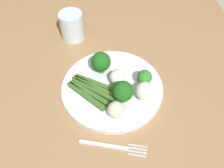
% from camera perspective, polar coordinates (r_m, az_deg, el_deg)
% --- Properties ---
extents(dining_table, '(1.25, 1.02, 0.76)m').
position_cam_1_polar(dining_table, '(0.80, -3.76, -6.02)').
color(dining_table, '#9E754C').
rests_on(dining_table, ground_plane).
extents(plate, '(0.29, 0.29, 0.01)m').
position_cam_1_polar(plate, '(0.72, -0.00, -0.63)').
color(plate, white).
rests_on(plate, dining_table).
extents(asparagus_bundle, '(0.13, 0.14, 0.01)m').
position_cam_1_polar(asparagus_bundle, '(0.69, -4.60, -1.39)').
color(asparagus_bundle, '#3D6626').
rests_on(asparagus_bundle, plate).
extents(broccoli_outer_edge, '(0.06, 0.06, 0.07)m').
position_cam_1_polar(broccoli_outer_edge, '(0.65, 2.48, -1.74)').
color(broccoli_outer_edge, '#4C7F2B').
rests_on(broccoli_outer_edge, plate).
extents(broccoli_right, '(0.04, 0.04, 0.05)m').
position_cam_1_polar(broccoli_right, '(0.70, 7.36, 1.45)').
color(broccoli_right, '#609E3D').
rests_on(broccoli_right, plate).
extents(broccoli_back, '(0.06, 0.06, 0.07)m').
position_cam_1_polar(broccoli_back, '(0.72, -2.52, 5.00)').
color(broccoli_back, '#4C7F2B').
rests_on(broccoli_back, plate).
extents(cauliflower_left, '(0.04, 0.04, 0.04)m').
position_cam_1_polar(cauliflower_left, '(0.64, 0.88, -5.86)').
color(cauliflower_left, beige).
rests_on(cauliflower_left, plate).
extents(cauliflower_near_center, '(0.05, 0.05, 0.05)m').
position_cam_1_polar(cauliflower_near_center, '(0.67, 7.42, -1.56)').
color(cauliflower_near_center, white).
rests_on(cauliflower_near_center, plate).
extents(cauliflower_back_right, '(0.04, 0.04, 0.04)m').
position_cam_1_polar(cauliflower_back_right, '(0.70, 1.21, 1.52)').
color(cauliflower_back_right, white).
rests_on(cauliflower_back_right, plate).
extents(fork, '(0.06, 0.16, 0.00)m').
position_cam_1_polar(fork, '(0.63, 0.36, -13.98)').
color(fork, silver).
rests_on(fork, dining_table).
extents(water_glass, '(0.08, 0.08, 0.09)m').
position_cam_1_polar(water_glass, '(0.86, -9.08, 12.88)').
color(water_glass, silver).
rests_on(water_glass, dining_table).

